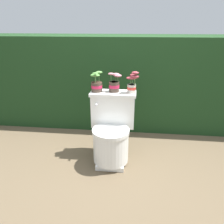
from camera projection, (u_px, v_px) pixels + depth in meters
ground_plane at (117, 162)px, 2.36m from camera, size 12.00×12.00×0.00m
hedge_backdrop at (124, 80)px, 3.16m from camera, size 4.27×0.82×1.24m
toilet at (112, 131)px, 2.28m from camera, size 0.48×0.52×0.73m
potted_plant_left at (97, 84)px, 2.26m from camera, size 0.12×0.12×0.21m
potted_plant_midleft at (114, 84)px, 2.25m from camera, size 0.14×0.11×0.20m
potted_plant_middle at (132, 84)px, 2.20m from camera, size 0.13×0.10×0.22m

